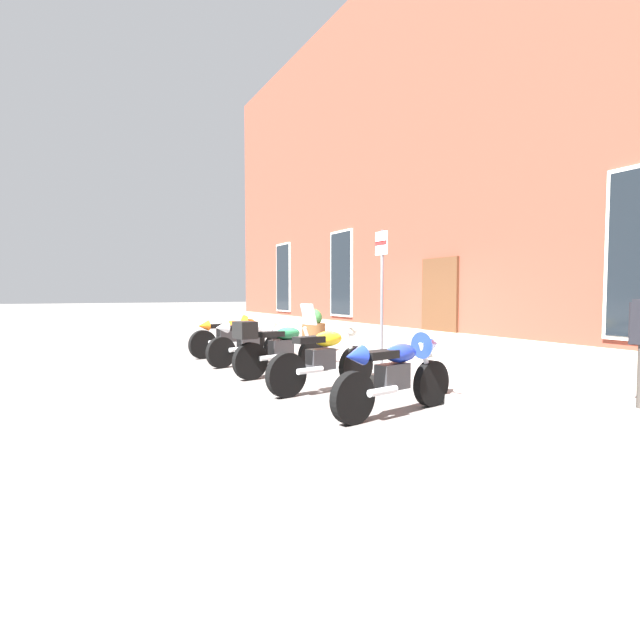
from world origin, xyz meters
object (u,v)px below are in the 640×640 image
(motorcycle_orange_sport, at_px, (231,334))
(motorcycle_yellow_naked, at_px, (324,360))
(parking_sign, at_px, (382,279))
(barrel_planter, at_px, (314,333))
(motorcycle_white_sport, at_px, (253,338))
(motorcycle_green_touring, at_px, (279,347))
(motorcycle_blue_sport, at_px, (400,370))

(motorcycle_orange_sport, height_order, motorcycle_yellow_naked, motorcycle_yellow_naked)
(parking_sign, relative_size, barrel_planter, 2.55)
(motorcycle_white_sport, distance_m, motorcycle_green_touring, 1.65)
(barrel_planter, bearing_deg, motorcycle_yellow_naked, -24.69)
(motorcycle_orange_sport, xyz_separation_m, motorcycle_blue_sport, (6.46, 0.17, 0.02))
(motorcycle_orange_sport, xyz_separation_m, motorcycle_green_touring, (3.20, -0.11, 0.01))
(parking_sign, height_order, barrel_planter, parking_sign)
(motorcycle_green_touring, xyz_separation_m, motorcycle_blue_sport, (3.26, 0.28, 0.01))
(parking_sign, bearing_deg, motorcycle_yellow_naked, -59.78)
(motorcycle_orange_sport, bearing_deg, motorcycle_yellow_naked, -0.16)
(motorcycle_white_sport, relative_size, parking_sign, 0.79)
(motorcycle_white_sport, height_order, motorcycle_green_touring, motorcycle_green_touring)
(motorcycle_orange_sport, distance_m, motorcycle_green_touring, 3.20)
(parking_sign, bearing_deg, motorcycle_white_sport, -140.33)
(motorcycle_white_sport, bearing_deg, barrel_planter, 101.03)
(motorcycle_white_sport, xyz_separation_m, motorcycle_blue_sport, (4.91, 0.17, -0.01))
(motorcycle_yellow_naked, bearing_deg, barrel_planter, 155.31)
(motorcycle_orange_sport, bearing_deg, motorcycle_blue_sport, 1.53)
(motorcycle_blue_sport, xyz_separation_m, parking_sign, (-2.73, 1.63, 1.25))
(motorcycle_orange_sport, xyz_separation_m, motorcycle_yellow_naked, (4.79, -0.01, -0.05))
(motorcycle_green_touring, xyz_separation_m, parking_sign, (0.53, 1.91, 1.25))
(motorcycle_white_sport, height_order, motorcycle_yellow_naked, motorcycle_white_sport)
(motorcycle_white_sport, height_order, barrel_planter, barrel_planter)
(motorcycle_yellow_naked, xyz_separation_m, motorcycle_blue_sport, (1.68, 0.19, 0.06))
(motorcycle_white_sport, relative_size, motorcycle_yellow_naked, 0.99)
(motorcycle_orange_sport, relative_size, motorcycle_green_touring, 0.97)
(motorcycle_orange_sport, distance_m, motorcycle_yellow_naked, 4.79)
(motorcycle_white_sport, bearing_deg, motorcycle_yellow_naked, -0.29)
(motorcycle_yellow_naked, xyz_separation_m, parking_sign, (-1.06, 1.82, 1.31))
(motorcycle_green_touring, distance_m, motorcycle_yellow_naked, 1.59)
(barrel_planter, bearing_deg, motorcycle_orange_sport, -127.45)
(motorcycle_yellow_naked, bearing_deg, motorcycle_green_touring, -176.60)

